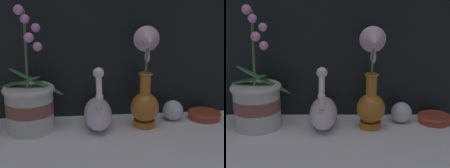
% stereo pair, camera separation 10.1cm
% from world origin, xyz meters
% --- Properties ---
extents(ground_plane, '(2.80, 2.80, 0.00)m').
position_xyz_m(ground_plane, '(0.00, 0.00, 0.00)').
color(ground_plane, white).
extents(orchid_potted_plant, '(0.21, 0.17, 0.40)m').
position_xyz_m(orchid_potted_plant, '(-0.30, 0.12, 0.09)').
color(orchid_potted_plant, beige).
rests_on(orchid_potted_plant, ground_plane).
extents(swan_figurine, '(0.09, 0.22, 0.22)m').
position_xyz_m(swan_figurine, '(-0.08, 0.12, 0.06)').
color(swan_figurine, white).
rests_on(swan_figurine, ground_plane).
extents(blue_vase, '(0.10, 0.11, 0.34)m').
position_xyz_m(blue_vase, '(0.08, 0.11, 0.13)').
color(blue_vase, '#B26B23').
rests_on(blue_vase, ground_plane).
extents(glass_sphere, '(0.07, 0.07, 0.07)m').
position_xyz_m(glass_sphere, '(0.19, 0.16, 0.04)').
color(glass_sphere, silver).
rests_on(glass_sphere, ground_plane).
extents(amber_dish, '(0.12, 0.12, 0.03)m').
position_xyz_m(amber_dish, '(0.31, 0.16, 0.02)').
color(amber_dish, '#A8422D').
rests_on(amber_dish, ground_plane).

